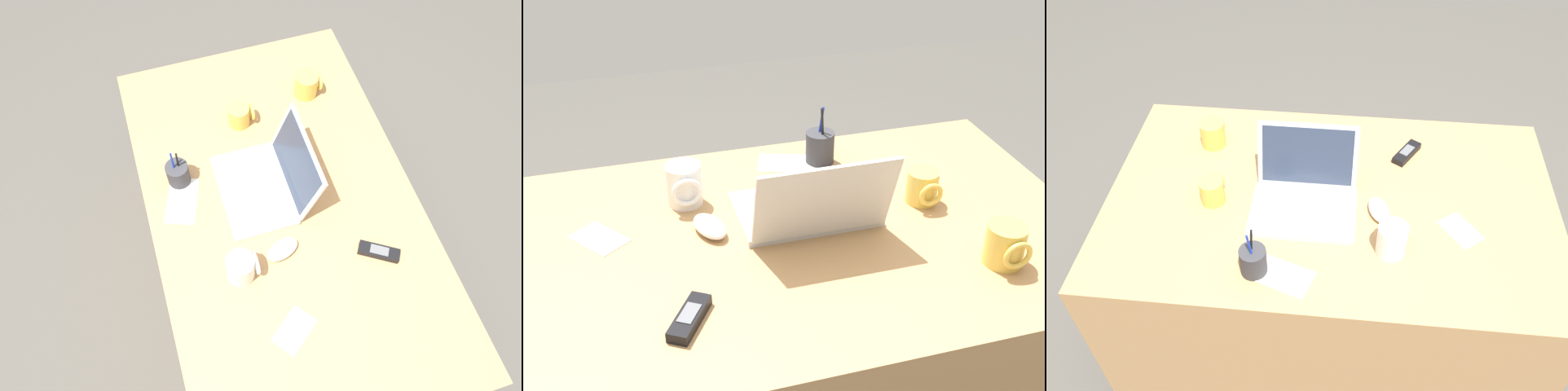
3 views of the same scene
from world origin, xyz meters
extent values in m
cube|color=tan|center=(0.00, 0.00, 0.36)|extent=(1.50, 0.92, 0.71)
cube|color=silver|center=(-0.09, -0.08, 0.72)|extent=(0.34, 0.23, 0.02)
cube|color=silver|center=(-0.09, -0.06, 0.73)|extent=(0.28, 0.11, 0.00)
cube|color=silver|center=(-0.09, -0.15, 0.73)|extent=(0.10, 0.05, 0.00)
cube|color=silver|center=(-0.09, 0.07, 0.83)|extent=(0.33, 0.08, 0.21)
cube|color=#283347|center=(-0.09, 0.06, 0.84)|extent=(0.30, 0.06, 0.19)
ellipsoid|color=white|center=(0.16, -0.06, 0.73)|extent=(0.10, 0.13, 0.04)
cylinder|color=white|center=(0.19, -0.21, 0.77)|extent=(0.09, 0.09, 0.11)
torus|color=white|center=(0.19, -0.16, 0.77)|extent=(0.08, 0.01, 0.08)
cylinder|color=#E0BC4C|center=(-0.45, 0.24, 0.76)|extent=(0.09, 0.09, 0.10)
torus|color=#E0BC4C|center=(-0.45, 0.29, 0.76)|extent=(0.07, 0.01, 0.07)
cylinder|color=#E0BC4C|center=(-0.39, -0.05, 0.75)|extent=(0.08, 0.08, 0.09)
torus|color=#E0BC4C|center=(-0.39, 0.00, 0.76)|extent=(0.06, 0.01, 0.06)
cube|color=black|center=(0.26, 0.24, 0.72)|extent=(0.11, 0.14, 0.02)
cube|color=#595B60|center=(0.26, 0.24, 0.74)|extent=(0.06, 0.07, 0.00)
cylinder|color=#333338|center=(-0.21, -0.32, 0.76)|extent=(0.08, 0.08, 0.09)
cylinder|color=#1933B2|center=(-0.21, -0.33, 0.80)|extent=(0.02, 0.01, 0.15)
cylinder|color=black|center=(-0.21, -0.31, 0.81)|extent=(0.02, 0.01, 0.15)
cube|color=white|center=(0.42, -0.10, 0.71)|extent=(0.15, 0.16, 0.00)
cube|color=white|center=(-0.12, -0.33, 0.71)|extent=(0.20, 0.15, 0.00)
camera|label=1|loc=(0.73, -0.31, 2.26)|focal=34.65mm
camera|label=2|loc=(0.36, 1.28, 1.64)|focal=46.98mm
camera|label=3|loc=(0.05, -1.26, 2.00)|focal=37.24mm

